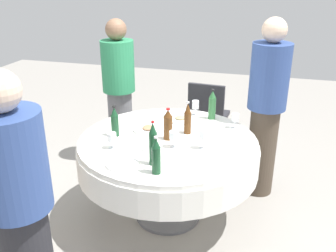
% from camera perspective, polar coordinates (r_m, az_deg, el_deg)
% --- Properties ---
extents(ground_plane, '(10.00, 10.00, 0.00)m').
position_cam_1_polar(ground_plane, '(3.41, 0.00, -13.35)').
color(ground_plane, gray).
extents(dining_table, '(1.47, 1.47, 0.74)m').
position_cam_1_polar(dining_table, '(3.09, 0.00, -4.43)').
color(dining_table, white).
rests_on(dining_table, ground_plane).
extents(bottle_brown_front, '(0.07, 0.07, 0.26)m').
position_cam_1_polar(bottle_brown_front, '(2.98, -0.05, 0.17)').
color(bottle_brown_front, '#593314').
rests_on(bottle_brown_front, dining_table).
extents(bottle_dark_green_inner, '(0.06, 0.06, 0.33)m').
position_cam_1_polar(bottle_dark_green_inner, '(2.59, -2.28, -2.81)').
color(bottle_dark_green_inner, '#194728').
rests_on(bottle_dark_green_inner, dining_table).
extents(bottle_dark_green_south, '(0.06, 0.06, 0.27)m').
position_cam_1_polar(bottle_dark_green_south, '(2.49, -1.80, -4.63)').
color(bottle_dark_green_south, '#194728').
rests_on(bottle_dark_green_south, dining_table).
extents(bottle_green_east, '(0.07, 0.07, 0.28)m').
position_cam_1_polar(bottle_green_east, '(3.42, 6.71, 3.16)').
color(bottle_green_east, '#2D6B38').
rests_on(bottle_green_east, dining_table).
extents(bottle_brown_far, '(0.06, 0.06, 0.28)m').
position_cam_1_polar(bottle_brown_far, '(3.09, 3.00, 1.09)').
color(bottle_brown_far, '#593314').
rests_on(bottle_brown_far, dining_table).
extents(bottle_dark_green_right, '(0.06, 0.06, 0.26)m').
position_cam_1_polar(bottle_dark_green_right, '(3.08, -8.07, 0.61)').
color(bottle_dark_green_right, '#194728').
rests_on(bottle_dark_green_right, dining_table).
extents(wine_glass_east, '(0.06, 0.06, 0.13)m').
position_cam_1_polar(wine_glass_east, '(3.25, 10.15, 1.16)').
color(wine_glass_east, white).
rests_on(wine_glass_east, dining_table).
extents(wine_glass_far, '(0.06, 0.06, 0.14)m').
position_cam_1_polar(wine_glass_far, '(3.50, 4.19, 3.17)').
color(wine_glass_far, white).
rests_on(wine_glass_far, dining_table).
extents(wine_glass_right, '(0.08, 0.08, 0.13)m').
position_cam_1_polar(wine_glass_right, '(2.85, 0.94, -1.51)').
color(wine_glass_right, white).
rests_on(wine_glass_right, dining_table).
extents(wine_glass_outer, '(0.07, 0.07, 0.15)m').
position_cam_1_polar(wine_glass_outer, '(2.84, 5.45, -1.42)').
color(wine_glass_outer, white).
rests_on(wine_glass_outer, dining_table).
extents(wine_glass_near, '(0.07, 0.07, 0.13)m').
position_cam_1_polar(wine_glass_near, '(2.87, -8.51, -1.77)').
color(wine_glass_near, white).
rests_on(wine_glass_near, dining_table).
extents(plate_near, '(0.23, 0.23, 0.02)m').
position_cam_1_polar(plate_near, '(2.66, -7.00, -5.69)').
color(plate_near, white).
rests_on(plate_near, dining_table).
extents(plate_west, '(0.26, 0.26, 0.04)m').
position_cam_1_polar(plate_west, '(3.19, -2.96, -0.45)').
color(plate_west, white).
rests_on(plate_west, dining_table).
extents(plate_left, '(0.22, 0.22, 0.02)m').
position_cam_1_polar(plate_left, '(3.19, 6.72, -0.70)').
color(plate_left, white).
rests_on(plate_left, dining_table).
extents(plate_mid, '(0.23, 0.23, 0.04)m').
position_cam_1_polar(plate_mid, '(3.40, 1.89, 1.08)').
color(plate_mid, white).
rests_on(plate_mid, dining_table).
extents(spoon_inner, '(0.14, 0.13, 0.00)m').
position_cam_1_polar(spoon_inner, '(2.71, 5.66, -5.23)').
color(spoon_inner, silver).
rests_on(spoon_inner, dining_table).
extents(folded_napkin, '(0.18, 0.18, 0.02)m').
position_cam_1_polar(folded_napkin, '(2.92, -4.19, -2.74)').
color(folded_napkin, white).
rests_on(folded_napkin, dining_table).
extents(person_front, '(0.34, 0.34, 1.56)m').
position_cam_1_polar(person_front, '(4.03, -7.41, 5.33)').
color(person_front, slate).
rests_on(person_front, ground_plane).
extents(person_inner, '(0.34, 0.34, 1.65)m').
position_cam_1_polar(person_inner, '(3.48, 14.67, 2.79)').
color(person_inner, '#4C3F33').
rests_on(person_inner, ground_plane).
extents(person_south, '(0.34, 0.34, 1.61)m').
position_cam_1_polar(person_south, '(2.11, -21.36, -12.61)').
color(person_south, '#26262B').
rests_on(person_south, ground_plane).
extents(chair_right, '(0.55, 0.55, 0.87)m').
position_cam_1_polar(chair_right, '(3.05, -23.67, -8.56)').
color(chair_right, brown).
rests_on(chair_right, ground_plane).
extents(chair_outer, '(0.43, 0.43, 0.87)m').
position_cam_1_polar(chair_outer, '(4.25, 6.04, 2.08)').
color(chair_outer, '#2D2D33').
rests_on(chair_outer, ground_plane).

